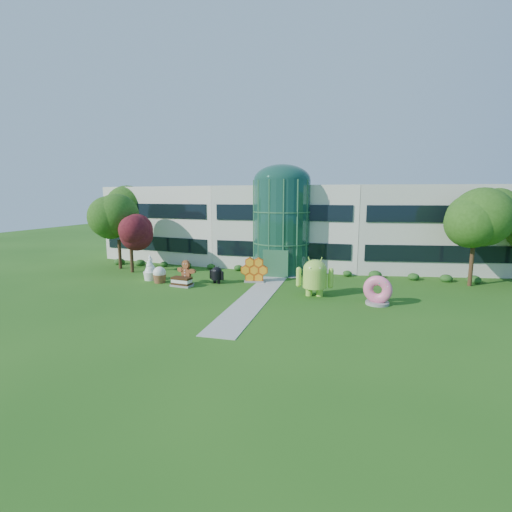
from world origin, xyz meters
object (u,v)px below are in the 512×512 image
(android_black, at_px, (217,274))
(gingerbread, at_px, (186,272))
(donut, at_px, (378,290))
(android_green, at_px, (315,275))

(android_black, relative_size, gingerbread, 0.75)
(gingerbread, bearing_deg, donut, 10.71)
(android_green, distance_m, gingerbread, 12.11)
(donut, bearing_deg, android_green, 179.47)
(android_black, xyz_separation_m, gingerbread, (-2.66, -0.95, 0.22))
(android_green, xyz_separation_m, donut, (4.89, -1.22, -0.65))
(donut, relative_size, gingerbread, 0.91)
(android_green, relative_size, gingerbread, 1.44)
(android_black, bearing_deg, gingerbread, -145.66)
(android_green, distance_m, android_black, 9.66)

